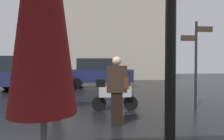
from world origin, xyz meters
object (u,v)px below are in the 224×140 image
Objects in this scene: pedestrian_with_bag at (117,86)px; street_signpost at (196,56)px; pedestrian_with_umbrella at (56,65)px; parked_car_left at (26,74)px; parked_car_right at (98,72)px; parked_scooter at (113,93)px.

street_signpost is (2.78, 1.47, 0.81)m from pedestrian_with_bag.
pedestrian_with_umbrella is 2.46m from pedestrian_with_bag.
pedestrian_with_umbrella is at bearing 125.07° from parked_car_left.
pedestrian_with_umbrella reaches higher than parked_car_right.
parked_car_right is at bearing -151.60° from parked_car_left.
parked_car_left is at bearing 113.15° from pedestrian_with_bag.
parked_car_left is 1.03× the size of parked_car_right.
pedestrian_with_bag is 3.25m from street_signpost.
pedestrian_with_umbrella is at bearing -172.22° from parked_scooter.
parked_scooter is 6.81m from parked_car_right.
parked_scooter is 0.32× the size of parked_car_left.
street_signpost is at bearing 14.09° from parked_scooter.
parked_car_right is (4.13, 1.71, -0.01)m from parked_car_left.
street_signpost is (4.55, -0.16, 0.28)m from pedestrian_with_umbrella.
pedestrian_with_umbrella reaches higher than parked_scooter.
parked_car_left is (-2.73, 4.90, -0.49)m from pedestrian_with_umbrella.
street_signpost is (7.28, -5.06, 0.77)m from parked_car_left.
parked_car_left reaches higher than pedestrian_with_bag.
parked_scooter is (1.81, -0.18, -0.91)m from pedestrian_with_umbrella.
street_signpost is at bearing 16.43° from pedestrian_with_bag.
pedestrian_with_umbrella reaches higher than parked_car_left.
parked_car_left is at bearing 145.20° from street_signpost.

